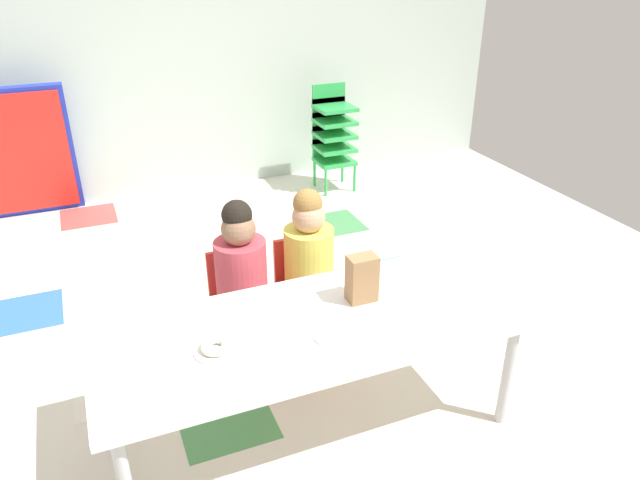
{
  "coord_description": "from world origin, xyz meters",
  "views": [
    {
      "loc": [
        -0.86,
        -2.61,
        2.04
      ],
      "look_at": [
        0.06,
        -0.39,
        0.82
      ],
      "focal_mm": 33.68,
      "sensor_mm": 36.0,
      "label": 1
    }
  ],
  "objects_px": {
    "seated_child_near_camera": "(241,269)",
    "folded_activity_table": "(12,155)",
    "kid_chair_green_stack": "(333,132)",
    "craft_table": "(310,332)",
    "seated_child_middle_seat": "(308,256)",
    "donut_powdered_on_plate": "(216,346)",
    "paper_plate_near_edge": "(216,350)",
    "paper_plate_center_table": "(335,335)",
    "paper_bag_brown": "(362,278)"
  },
  "relations": [
    {
      "from": "kid_chair_green_stack",
      "to": "paper_plate_near_edge",
      "type": "distance_m",
      "value": 3.25
    },
    {
      "from": "craft_table",
      "to": "donut_powdered_on_plate",
      "type": "distance_m",
      "value": 0.43
    },
    {
      "from": "kid_chair_green_stack",
      "to": "donut_powdered_on_plate",
      "type": "distance_m",
      "value": 3.25
    },
    {
      "from": "paper_bag_brown",
      "to": "craft_table",
      "type": "bearing_deg",
      "value": -163.43
    },
    {
      "from": "folded_activity_table",
      "to": "craft_table",
      "type": "bearing_deg",
      "value": -67.25
    },
    {
      "from": "seated_child_middle_seat",
      "to": "folded_activity_table",
      "type": "distance_m",
      "value": 2.86
    },
    {
      "from": "craft_table",
      "to": "seated_child_near_camera",
      "type": "height_order",
      "value": "seated_child_near_camera"
    },
    {
      "from": "folded_activity_table",
      "to": "paper_plate_near_edge",
      "type": "height_order",
      "value": "folded_activity_table"
    },
    {
      "from": "seated_child_middle_seat",
      "to": "donut_powdered_on_plate",
      "type": "xyz_separation_m",
      "value": [
        -0.65,
        -0.64,
        0.05
      ]
    },
    {
      "from": "folded_activity_table",
      "to": "paper_plate_near_edge",
      "type": "xyz_separation_m",
      "value": [
        0.85,
        -3.07,
        0.04
      ]
    },
    {
      "from": "seated_child_near_camera",
      "to": "paper_plate_near_edge",
      "type": "relative_size",
      "value": 5.1
    },
    {
      "from": "seated_child_middle_seat",
      "to": "paper_plate_center_table",
      "type": "relative_size",
      "value": 5.1
    },
    {
      "from": "craft_table",
      "to": "seated_child_middle_seat",
      "type": "xyz_separation_m",
      "value": [
        0.23,
        0.6,
        0.03
      ]
    },
    {
      "from": "kid_chair_green_stack",
      "to": "paper_plate_near_edge",
      "type": "height_order",
      "value": "kid_chair_green_stack"
    },
    {
      "from": "paper_plate_center_table",
      "to": "seated_child_near_camera",
      "type": "bearing_deg",
      "value": 105.09
    },
    {
      "from": "seated_child_near_camera",
      "to": "kid_chair_green_stack",
      "type": "bearing_deg",
      "value": 55.91
    },
    {
      "from": "seated_child_middle_seat",
      "to": "donut_powdered_on_plate",
      "type": "bearing_deg",
      "value": -135.24
    },
    {
      "from": "donut_powdered_on_plate",
      "to": "folded_activity_table",
      "type": "bearing_deg",
      "value": 105.54
    },
    {
      "from": "craft_table",
      "to": "paper_bag_brown",
      "type": "bearing_deg",
      "value": 16.57
    },
    {
      "from": "craft_table",
      "to": "seated_child_middle_seat",
      "type": "relative_size",
      "value": 1.99
    },
    {
      "from": "kid_chair_green_stack",
      "to": "donut_powdered_on_plate",
      "type": "relative_size",
      "value": 7.45
    },
    {
      "from": "seated_child_near_camera",
      "to": "folded_activity_table",
      "type": "xyz_separation_m",
      "value": [
        -1.13,
        2.43,
        -0.02
      ]
    },
    {
      "from": "seated_child_middle_seat",
      "to": "paper_plate_center_table",
      "type": "height_order",
      "value": "seated_child_middle_seat"
    },
    {
      "from": "paper_bag_brown",
      "to": "paper_plate_near_edge",
      "type": "bearing_deg",
      "value": -170.01
    },
    {
      "from": "paper_plate_center_table",
      "to": "paper_bag_brown",
      "type": "bearing_deg",
      "value": 43.15
    },
    {
      "from": "kid_chair_green_stack",
      "to": "folded_activity_table",
      "type": "relative_size",
      "value": 0.85
    },
    {
      "from": "paper_plate_near_edge",
      "to": "paper_plate_center_table",
      "type": "height_order",
      "value": "same"
    },
    {
      "from": "folded_activity_table",
      "to": "paper_plate_center_table",
      "type": "distance_m",
      "value": 3.43
    },
    {
      "from": "craft_table",
      "to": "seated_child_middle_seat",
      "type": "height_order",
      "value": "seated_child_middle_seat"
    },
    {
      "from": "seated_child_near_camera",
      "to": "seated_child_middle_seat",
      "type": "bearing_deg",
      "value": 0.0
    },
    {
      "from": "paper_plate_near_edge",
      "to": "paper_plate_center_table",
      "type": "xyz_separation_m",
      "value": [
        0.48,
        -0.09,
        0.0
      ]
    },
    {
      "from": "seated_child_near_camera",
      "to": "paper_bag_brown",
      "type": "bearing_deg",
      "value": -50.99
    },
    {
      "from": "paper_bag_brown",
      "to": "paper_plate_center_table",
      "type": "xyz_separation_m",
      "value": [
        -0.22,
        -0.21,
        -0.11
      ]
    },
    {
      "from": "seated_child_near_camera",
      "to": "folded_activity_table",
      "type": "relative_size",
      "value": 0.84
    },
    {
      "from": "paper_plate_near_edge",
      "to": "donut_powdered_on_plate",
      "type": "distance_m",
      "value": 0.02
    },
    {
      "from": "paper_plate_center_table",
      "to": "donut_powdered_on_plate",
      "type": "height_order",
      "value": "donut_powdered_on_plate"
    },
    {
      "from": "seated_child_near_camera",
      "to": "kid_chair_green_stack",
      "type": "distance_m",
      "value": 2.56
    },
    {
      "from": "paper_bag_brown",
      "to": "donut_powdered_on_plate",
      "type": "distance_m",
      "value": 0.71
    },
    {
      "from": "seated_child_near_camera",
      "to": "folded_activity_table",
      "type": "distance_m",
      "value": 2.68
    },
    {
      "from": "folded_activity_table",
      "to": "paper_plate_center_table",
      "type": "height_order",
      "value": "folded_activity_table"
    },
    {
      "from": "seated_child_middle_seat",
      "to": "folded_activity_table",
      "type": "relative_size",
      "value": 0.84
    },
    {
      "from": "paper_bag_brown",
      "to": "seated_child_middle_seat",
      "type": "bearing_deg",
      "value": 95.88
    },
    {
      "from": "seated_child_middle_seat",
      "to": "paper_plate_near_edge",
      "type": "height_order",
      "value": "seated_child_middle_seat"
    },
    {
      "from": "craft_table",
      "to": "paper_plate_near_edge",
      "type": "distance_m",
      "value": 0.42
    },
    {
      "from": "seated_child_middle_seat",
      "to": "kid_chair_green_stack",
      "type": "height_order",
      "value": "seated_child_middle_seat"
    },
    {
      "from": "seated_child_near_camera",
      "to": "paper_plate_center_table",
      "type": "xyz_separation_m",
      "value": [
        0.2,
        -0.73,
        0.02
      ]
    },
    {
      "from": "seated_child_middle_seat",
      "to": "paper_plate_near_edge",
      "type": "bearing_deg",
      "value": -135.24
    },
    {
      "from": "folded_activity_table",
      "to": "seated_child_middle_seat",
      "type": "bearing_deg",
      "value": -58.32
    },
    {
      "from": "donut_powdered_on_plate",
      "to": "seated_child_near_camera",
      "type": "bearing_deg",
      "value": 66.39
    },
    {
      "from": "seated_child_middle_seat",
      "to": "folded_activity_table",
      "type": "height_order",
      "value": "folded_activity_table"
    }
  ]
}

